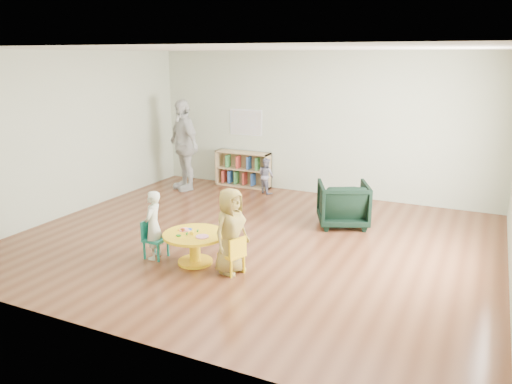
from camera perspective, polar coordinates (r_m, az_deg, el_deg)
room at (r=7.15m, az=-0.27°, el=8.77°), size 7.10×7.00×2.80m
activity_table at (r=6.76m, az=-7.03°, el=-5.75°), size 0.84×0.84×0.47m
kid_chair_left at (r=7.05m, az=-11.66°, el=-5.11°), size 0.29×0.29×0.54m
kid_chair_right at (r=6.40m, az=-2.55°, el=-7.09°), size 0.35×0.35×0.51m
bookshelf at (r=10.65m, az=-1.48°, el=2.63°), size 1.20×0.30×0.75m
alphabet_poster at (r=10.58m, az=-1.14°, el=7.96°), size 0.74×0.01×0.54m
armchair at (r=8.28m, az=9.91°, el=-1.35°), size 1.04×1.05×0.73m
child_left at (r=6.96m, az=-11.66°, el=-3.72°), size 0.30×0.39×0.96m
child_right at (r=6.36m, az=-2.91°, el=-4.47°), size 0.48×0.62×1.12m
toddler at (r=10.08m, az=1.17°, el=1.88°), size 0.44×0.40×0.73m
adult_caretaker at (r=10.40m, az=-8.28°, el=5.34°), size 1.17×0.95×1.86m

